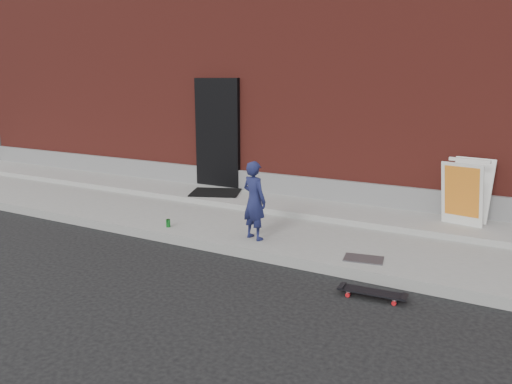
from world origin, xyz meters
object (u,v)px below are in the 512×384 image
Objects in this scene: soda_can at (168,223)px; pizza_sign at (466,192)px; skateboard at (372,293)px; child at (254,201)px.

pizza_sign is at bearing 27.43° from soda_can.
soda_can is (-4.21, -2.18, -0.56)m from pizza_sign.
skateboard is at bearing -11.49° from soda_can.
child is at bearing -142.87° from pizza_sign.
skateboard is 3.06m from pizza_sign.
child is 9.22× the size of soda_can.
soda_can is (-3.59, 0.73, 0.14)m from skateboard.
pizza_sign is (0.62, 2.91, 0.70)m from skateboard.
soda_can is (-1.52, -0.15, -0.53)m from child.
pizza_sign is at bearing 78.07° from skateboard.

